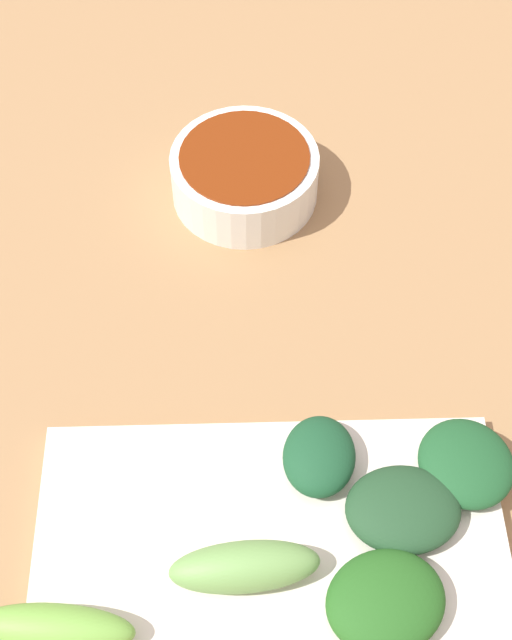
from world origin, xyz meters
TOP-DOWN VIEW (x-y plane):
  - tabletop at (0.00, 0.00)m, footprint 2.10×2.10m
  - sauce_bowl at (-0.17, -0.04)m, footprint 0.12×0.12m
  - serving_plate at (0.12, -0.02)m, footprint 0.15×0.29m
  - broccoli_leafy_0 at (0.11, 0.06)m, footprint 0.06×0.07m
  - broccoli_leafy_1 at (0.08, 0.01)m, footprint 0.06×0.05m
  - broccoli_stalk_2 at (0.18, -0.15)m, footprint 0.04×0.09m
  - broccoli_stalk_3 at (0.15, -0.04)m, footprint 0.04×0.09m
  - broccoli_leafy_4 at (0.17, 0.04)m, footprint 0.08×0.09m
  - broccoli_leafy_5 at (0.08, 0.10)m, footprint 0.08×0.08m

SIDE VIEW (x-z plane):
  - tabletop at x=0.00m, z-range 0.00..0.02m
  - serving_plate at x=0.12m, z-range 0.02..0.03m
  - broccoli_leafy_5 at x=0.08m, z-range 0.03..0.05m
  - broccoli_leafy_0 at x=0.11m, z-range 0.03..0.05m
  - sauce_bowl at x=-0.17m, z-range 0.02..0.07m
  - broccoli_leafy_1 at x=0.08m, z-range 0.03..0.06m
  - broccoli_leafy_4 at x=0.17m, z-range 0.03..0.06m
  - broccoli_stalk_2 at x=0.18m, z-range 0.03..0.06m
  - broccoli_stalk_3 at x=0.15m, z-range 0.03..0.06m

